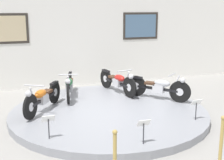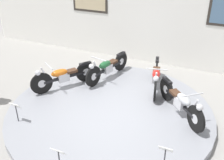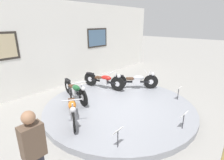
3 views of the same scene
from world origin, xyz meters
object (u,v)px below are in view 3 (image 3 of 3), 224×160
Objects in this scene: motorcycle_silver at (136,80)px; visitor_standing at (34,150)px; info_placard_front_right at (179,90)px; motorcycle_orange at (72,107)px; info_placard_front_left at (118,133)px; info_placard_front_centre at (184,116)px; motorcycle_green at (75,90)px; motorcycle_red at (104,80)px.

visitor_standing is (-5.05, -1.39, 0.36)m from motorcycle_silver.
motorcycle_orange is at bearing 151.89° from info_placard_front_right.
motorcycle_silver reaches higher than info_placard_front_right.
motorcycle_silver is at bearing 15.37° from visitor_standing.
motorcycle_orange is at bearing 87.58° from info_placard_front_left.
info_placard_front_right is (1.73, 0.83, 0.00)m from info_placard_front_centre.
visitor_standing reaches higher than info_placard_front_centre.
motorcycle_orange is at bearing -130.80° from motorcycle_green.
motorcycle_silver is (2.42, -1.03, 0.00)m from motorcycle_green.
info_placard_front_left is 3.46m from info_placard_front_right.
info_placard_front_centre is at bearing -57.94° from motorcycle_orange.
motorcycle_silver reaches higher than info_placard_front_left.
info_placard_front_right is (3.46, 0.00, 0.00)m from info_placard_front_left.
motorcycle_silver is 5.25m from visitor_standing.
info_placard_front_left is 1.92m from info_placard_front_centre.
motorcycle_red is 3.75m from info_placard_front_centre.
motorcycle_red is 3.00m from info_placard_front_right.
motorcycle_red is 3.77× the size of info_placard_front_centre.
motorcycle_green is 3.75m from info_placard_front_centre.
motorcycle_orange is 3.83m from info_placard_front_right.
motorcycle_green reaches higher than info_placard_front_centre.
motorcycle_orange is 1.36m from motorcycle_green.
motorcycle_silver is 2.95× the size of info_placard_front_right.
info_placard_front_centre is 1.00× the size of info_placard_front_right.
motorcycle_orange is at bearing 122.06° from info_placard_front_centre.
visitor_standing is (-5.12, 0.42, 0.37)m from info_placard_front_right.
motorcycle_green is at bearing 42.53° from visitor_standing.
visitor_standing reaches higher than motorcycle_green.
motorcycle_silver is at bearing 28.13° from info_placard_front_left.
info_placard_front_right is 0.31× the size of visitor_standing.
info_placard_front_right is (0.97, -2.84, -0.01)m from motorcycle_red.
motorcycle_red is 4.82m from visitor_standing.
motorcycle_green is 1.18× the size of visitor_standing.
info_placard_front_left is at bearing -131.26° from motorcycle_red.
visitor_standing is (-2.63, -2.42, 0.37)m from motorcycle_green.
motorcycle_orange is 1.81m from info_placard_front_left.
motorcycle_green reaches higher than info_placard_front_right.
motorcycle_orange is 2.26m from visitor_standing.
motorcycle_green is 3.75× the size of info_placard_front_centre.
motorcycle_red reaches higher than info_placard_front_centre.
motorcycle_orange is 3.11m from info_placard_front_centre.
info_placard_front_right is at bearing 0.00° from info_placard_front_left.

